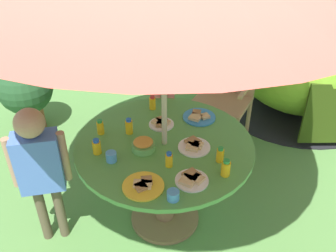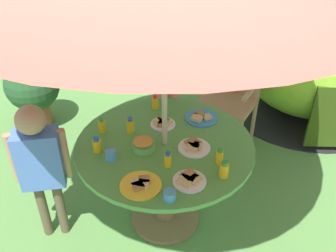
{
  "view_description": "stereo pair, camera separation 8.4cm",
  "coord_description": "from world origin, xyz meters",
  "views": [
    {
      "loc": [
        0.54,
        -1.99,
        2.3
      ],
      "look_at": [
        0.04,
        -0.04,
        0.92
      ],
      "focal_mm": 40.52,
      "sensor_mm": 36.0,
      "label": 1
    },
    {
      "loc": [
        0.62,
        -1.97,
        2.3
      ],
      "look_at": [
        0.04,
        -0.04,
        0.92
      ],
      "focal_mm": 40.52,
      "sensor_mm": 36.0,
      "label": 2
    }
  ],
  "objects": [
    {
      "name": "wooden_chair",
      "position": [
        0.27,
        1.21,
        0.55
      ],
      "size": [
        0.59,
        0.54,
        0.97
      ],
      "rotation": [
        0.0,
        0.0,
        -0.22
      ],
      "color": "tan",
      "rests_on": "ground_plane"
    },
    {
      "name": "child_in_blue_shirt",
      "position": [
        -0.75,
        -0.37,
        0.71
      ],
      "size": [
        0.35,
        0.27,
        1.11
      ],
      "rotation": [
        0.0,
        0.0,
        0.45
      ],
      "color": "brown",
      "rests_on": "ground_plane"
    },
    {
      "name": "cup_near",
      "position": [
        0.18,
        -0.5,
        0.77
      ],
      "size": [
        0.07,
        0.07,
        0.06
      ],
      "primitive_type": "cylinder",
      "color": "#4C99D8",
      "rests_on": "garden_table"
    },
    {
      "name": "plate_center_front",
      "position": [
        0.2,
        0.0,
        0.76
      ],
      "size": [
        0.22,
        0.22,
        0.03
      ],
      "color": "white",
      "rests_on": "garden_table"
    },
    {
      "name": "juice_bottle_spot_b",
      "position": [
        0.09,
        -0.22,
        0.79
      ],
      "size": [
        0.05,
        0.05,
        0.11
      ],
      "color": "yellow",
      "rests_on": "garden_table"
    },
    {
      "name": "juice_bottle_spot_a",
      "position": [
        -0.47,
        -0.0,
        0.79
      ],
      "size": [
        0.05,
        0.05,
        0.11
      ],
      "color": "yellow",
      "rests_on": "garden_table"
    },
    {
      "name": "juice_bottle_far_left",
      "position": [
        -0.21,
        0.41,
        0.8
      ],
      "size": [
        0.05,
        0.05,
        0.11
      ],
      "color": "yellow",
      "rests_on": "garden_table"
    },
    {
      "name": "dome_tent",
      "position": [
        1.02,
        2.12,
        0.71
      ],
      "size": [
        2.28,
        2.28,
        1.43
      ],
      "rotation": [
        0.0,
        0.0,
        0.27
      ],
      "color": "#8CC633",
      "rests_on": "ground_plane"
    },
    {
      "name": "plate_back_edge",
      "position": [
        -0.01,
        -0.44,
        0.75
      ],
      "size": [
        0.25,
        0.25,
        0.03
      ],
      "color": "yellow",
      "rests_on": "garden_table"
    },
    {
      "name": "plate_far_right",
      "position": [
        -0.08,
        0.21,
        0.76
      ],
      "size": [
        0.18,
        0.18,
        0.03
      ],
      "color": "white",
      "rests_on": "garden_table"
    },
    {
      "name": "ground_plane",
      "position": [
        0.0,
        0.0,
        -0.01
      ],
      "size": [
        10.0,
        10.0,
        0.02
      ],
      "primitive_type": "cube",
      "color": "#548442"
    },
    {
      "name": "child_in_pink_shirt",
      "position": [
        -0.23,
        0.85,
        0.8
      ],
      "size": [
        0.26,
        0.41,
        1.26
      ],
      "rotation": [
        0.0,
        0.0,
        -1.3
      ],
      "color": "navy",
      "rests_on": "ground_plane"
    },
    {
      "name": "juice_bottle_mid_left",
      "position": [
        0.44,
        -0.22,
        0.8
      ],
      "size": [
        0.06,
        0.06,
        0.11
      ],
      "color": "yellow",
      "rests_on": "garden_table"
    },
    {
      "name": "cup_far",
      "position": [
        -0.28,
        -0.27,
        0.78
      ],
      "size": [
        0.07,
        0.07,
        0.07
      ],
      "primitive_type": "cylinder",
      "color": "#4C99D8",
      "rests_on": "garden_table"
    },
    {
      "name": "juice_bottle_near_left",
      "position": [
        -0.4,
        -0.21,
        0.79
      ],
      "size": [
        0.06,
        0.06,
        0.11
      ],
      "color": "yellow",
      "rests_on": "garden_table"
    },
    {
      "name": "juice_bottle_front_edge",
      "position": [
        0.39,
        -0.09,
        0.79
      ],
      "size": [
        0.05,
        0.05,
        0.11
      ],
      "color": "yellow",
      "rests_on": "garden_table"
    },
    {
      "name": "potted_plant",
      "position": [
        -1.68,
        0.87,
        0.45
      ],
      "size": [
        0.55,
        0.55,
        0.76
      ],
      "color": "brown",
      "rests_on": "ground_plane"
    },
    {
      "name": "snack_bowl",
      "position": [
        -0.12,
        -0.1,
        0.78
      ],
      "size": [
        0.16,
        0.16,
        0.08
      ],
      "color": "#66B259",
      "rests_on": "garden_table"
    },
    {
      "name": "garden_table",
      "position": [
        0.0,
        0.0,
        0.57
      ],
      "size": [
        1.22,
        1.22,
        0.74
      ],
      "color": "brown",
      "rests_on": "ground_plane"
    },
    {
      "name": "plate_center_back",
      "position": [
        0.26,
        -0.32,
        0.76
      ],
      "size": [
        0.2,
        0.2,
        0.03
      ],
      "color": "white",
      "rests_on": "garden_table"
    },
    {
      "name": "plate_near_right",
      "position": [
        0.17,
        0.37,
        0.75
      ],
      "size": [
        0.25,
        0.25,
        0.03
      ],
      "color": "#338CD8",
      "rests_on": "garden_table"
    },
    {
      "name": "juice_bottle_mid_right",
      "position": [
        -0.27,
        0.06,
        0.8
      ],
      "size": [
        0.05,
        0.05,
        0.12
      ],
      "color": "yellow",
      "rests_on": "garden_table"
    }
  ]
}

